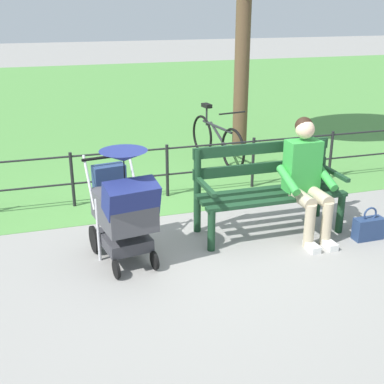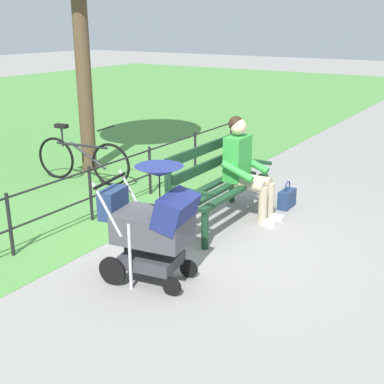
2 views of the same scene
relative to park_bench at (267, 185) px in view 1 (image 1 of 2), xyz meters
name	(u,v)px [view 1 (image 1 of 2)]	position (x,y,z in m)	size (l,w,h in m)	color
ground_plane	(201,242)	(0.80, 0.12, -0.53)	(60.00, 60.00, 0.00)	gray
grass_lawn	(98,99)	(0.80, -8.68, -0.52)	(40.00, 16.00, 0.01)	#518E42
park_bench	(267,185)	(0.00, 0.00, 0.00)	(1.60, 0.60, 0.96)	#193D23
person_on_bench	(307,175)	(-0.34, 0.22, 0.15)	(0.53, 0.74, 1.28)	tan
stroller	(124,205)	(1.63, 0.28, 0.07)	(0.63, 0.95, 1.15)	black
handbag	(368,228)	(-0.95, 0.56, -0.40)	(0.32, 0.14, 0.37)	navy
park_fence	(187,164)	(0.53, -1.31, -0.11)	(7.25, 0.04, 0.70)	black
bicycle	(217,140)	(-0.32, -2.54, -0.16)	(0.44, 1.64, 0.89)	black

